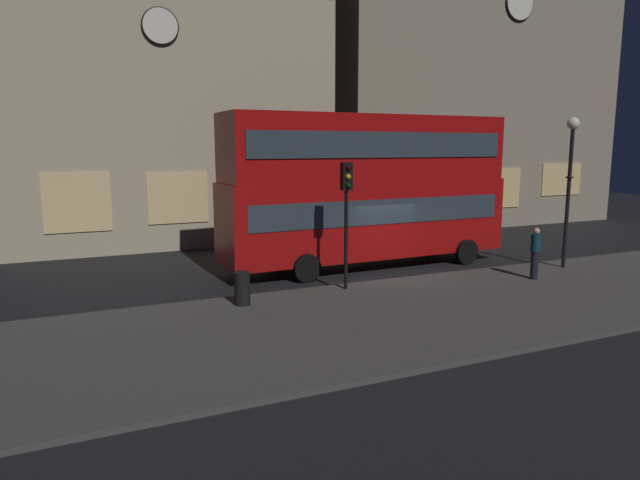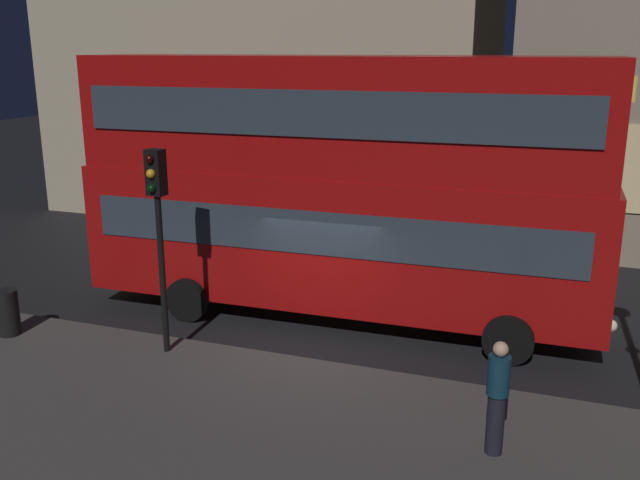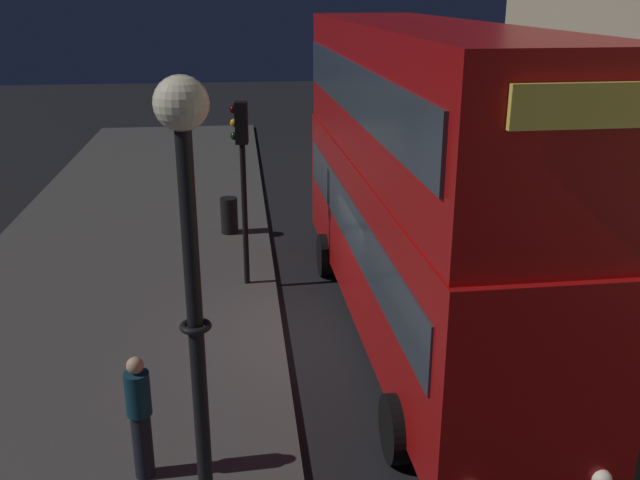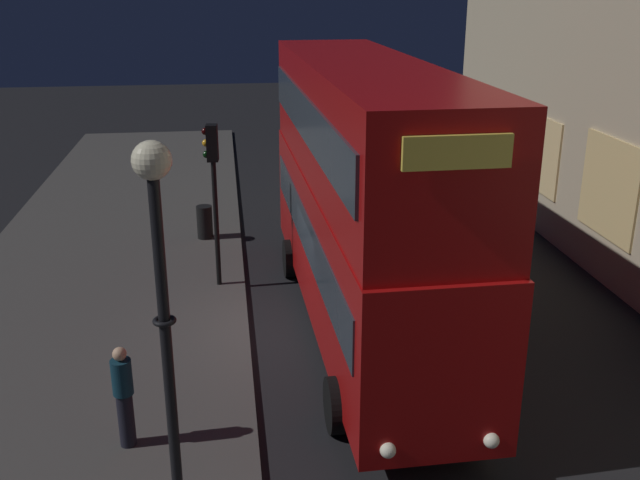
% 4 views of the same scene
% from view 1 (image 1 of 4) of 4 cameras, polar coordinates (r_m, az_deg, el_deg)
% --- Properties ---
extents(ground_plane, '(80.00, 80.00, 0.00)m').
position_cam_1_polar(ground_plane, '(20.43, 7.08, -3.57)').
color(ground_plane, black).
extents(sidewalk_slab, '(44.00, 7.06, 0.12)m').
position_cam_1_polar(sidewalk_slab, '(16.97, 14.88, -6.30)').
color(sidewalk_slab, '#423F3D').
rests_on(sidewalk_slab, ground).
extents(building_with_clock, '(15.27, 8.83, 14.98)m').
position_cam_1_polar(building_with_clock, '(29.79, -16.13, 14.69)').
color(building_with_clock, tan).
rests_on(building_with_clock, ground).
extents(building_plain_facade, '(18.00, 9.71, 17.87)m').
position_cam_1_polar(building_plain_facade, '(37.24, 13.00, 15.92)').
color(building_plain_facade, gray).
rests_on(building_plain_facade, ground).
extents(double_decker_bus, '(11.36, 2.91, 5.70)m').
position_cam_1_polar(double_decker_bus, '(21.33, 4.82, 5.58)').
color(double_decker_bus, '#9E0C0C').
rests_on(double_decker_bus, ground).
extents(traffic_light_near_kerb, '(0.34, 0.37, 3.96)m').
position_cam_1_polar(traffic_light_near_kerb, '(17.44, 2.69, 4.16)').
color(traffic_light_near_kerb, black).
rests_on(traffic_light_near_kerb, sidewalk_slab).
extents(street_lamp, '(0.44, 0.44, 5.48)m').
position_cam_1_polar(street_lamp, '(22.53, 23.96, 6.96)').
color(street_lamp, black).
rests_on(street_lamp, sidewalk_slab).
extents(pedestrian, '(0.33, 0.33, 1.76)m').
position_cam_1_polar(pedestrian, '(20.38, 20.90, -1.19)').
color(pedestrian, black).
rests_on(pedestrian, sidewalk_slab).
extents(litter_bin, '(0.45, 0.45, 0.96)m').
position_cam_1_polar(litter_bin, '(16.19, -7.86, -4.85)').
color(litter_bin, black).
rests_on(litter_bin, sidewalk_slab).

